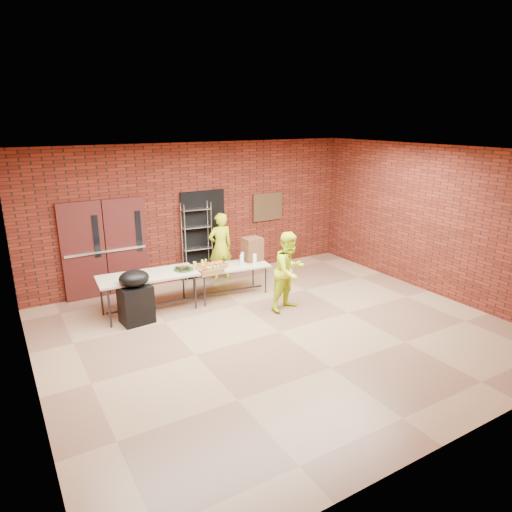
# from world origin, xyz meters

# --- Properties ---
(room) EXTENTS (8.08, 7.08, 3.28)m
(room) POSITION_xyz_m (0.00, 0.00, 1.60)
(room) COLOR #805E45
(room) RESTS_ON ground
(double_doors) EXTENTS (1.78, 0.12, 2.10)m
(double_doors) POSITION_xyz_m (-2.20, 3.44, 1.05)
(double_doors) COLOR #411213
(double_doors) RESTS_ON room
(dark_doorway) EXTENTS (1.10, 0.06, 2.10)m
(dark_doorway) POSITION_xyz_m (0.10, 3.46, 1.05)
(dark_doorway) COLOR black
(dark_doorway) RESTS_ON room
(bronze_plaque) EXTENTS (0.85, 0.04, 0.70)m
(bronze_plaque) POSITION_xyz_m (1.90, 3.45, 1.55)
(bronze_plaque) COLOR #412C1A
(bronze_plaque) RESTS_ON room
(wire_rack) EXTENTS (0.70, 0.30, 1.87)m
(wire_rack) POSITION_xyz_m (-0.13, 3.32, 0.93)
(wire_rack) COLOR silver
(wire_rack) RESTS_ON room
(table_left) EXTENTS (1.97, 0.94, 0.79)m
(table_left) POSITION_xyz_m (-1.73, 2.07, 0.72)
(table_left) COLOR #B5AA8A
(table_left) RESTS_ON room
(table_right) EXTENTS (1.73, 0.91, 0.68)m
(table_right) POSITION_xyz_m (0.06, 2.04, 0.62)
(table_right) COLOR #B5AA8A
(table_right) RESTS_ON room
(basket_bananas) EXTENTS (0.48, 0.37, 0.15)m
(basket_bananas) POSITION_xyz_m (-0.64, 2.01, 0.74)
(basket_bananas) COLOR #9B6C3E
(basket_bananas) RESTS_ON table_right
(basket_oranges) EXTENTS (0.40, 0.31, 0.12)m
(basket_oranges) POSITION_xyz_m (-0.24, 2.07, 0.73)
(basket_oranges) COLOR #9B6C3E
(basket_oranges) RESTS_ON table_right
(basket_apples) EXTENTS (0.50, 0.39, 0.15)m
(basket_apples) POSITION_xyz_m (-0.52, 1.84, 0.75)
(basket_apples) COLOR #9B6C3E
(basket_apples) RESTS_ON table_right
(muffin_tray) EXTENTS (0.40, 0.40, 0.10)m
(muffin_tray) POSITION_xyz_m (-1.01, 1.99, 0.83)
(muffin_tray) COLOR #144D19
(muffin_tray) RESTS_ON table_left
(napkin_box) EXTENTS (0.16, 0.11, 0.05)m
(napkin_box) POSITION_xyz_m (-1.95, 2.09, 0.81)
(napkin_box) COLOR white
(napkin_box) RESTS_ON table_left
(coffee_dispenser) EXTENTS (0.39, 0.35, 0.52)m
(coffee_dispenser) POSITION_xyz_m (0.67, 2.13, 0.94)
(coffee_dispenser) COLOR brown
(coffee_dispenser) RESTS_ON table_right
(cup_stack_front) EXTENTS (0.08, 0.08, 0.23)m
(cup_stack_front) POSITION_xyz_m (0.30, 1.94, 0.79)
(cup_stack_front) COLOR white
(cup_stack_front) RESTS_ON table_right
(cup_stack_mid) EXTENTS (0.08, 0.08, 0.24)m
(cup_stack_mid) POSITION_xyz_m (0.55, 1.81, 0.80)
(cup_stack_mid) COLOR white
(cup_stack_mid) RESTS_ON table_right
(cup_stack_back) EXTENTS (0.07, 0.07, 0.22)m
(cup_stack_back) POSITION_xyz_m (0.41, 2.11, 0.79)
(cup_stack_back) COLOR white
(cup_stack_back) RESTS_ON table_right
(covered_grill) EXTENTS (0.61, 0.53, 1.04)m
(covered_grill) POSITION_xyz_m (-2.10, 1.73, 0.52)
(covered_grill) COLOR black
(covered_grill) RESTS_ON room
(volunteer_woman) EXTENTS (0.61, 0.41, 1.62)m
(volunteer_woman) POSITION_xyz_m (0.35, 3.07, 0.81)
(volunteer_woman) COLOR #CAE519
(volunteer_woman) RESTS_ON room
(volunteer_man) EXTENTS (0.90, 0.78, 1.60)m
(volunteer_man) POSITION_xyz_m (0.74, 0.79, 0.80)
(volunteer_man) COLOR #CAE519
(volunteer_man) RESTS_ON room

